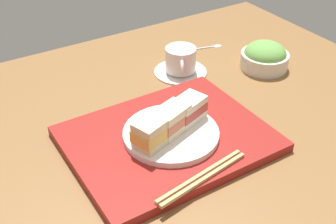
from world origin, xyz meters
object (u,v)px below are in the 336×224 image
object	(u,v)px
sandwich_middle	(171,120)
sandwich_far	(188,110)
salad_bowl	(265,57)
teaspoon	(213,46)
chopsticks_pair	(202,177)
sandwich_near	(153,132)
coffee_cup	(181,62)
sandwich_plate	(171,134)

from	to	relation	value
sandwich_middle	sandwich_far	xyz separation A→B (cm)	(5.17, 1.56, -0.24)
sandwich_middle	salad_bowl	world-z (taller)	sandwich_middle
salad_bowl	teaspoon	xyz separation A→B (cm)	(-4.25, 17.30, -2.91)
sandwich_middle	teaspoon	distance (cm)	47.47
teaspoon	sandwich_far	bearing A→B (deg)	-134.19
salad_bowl	chopsticks_pair	xyz separation A→B (cm)	(-40.77, -28.28, -0.78)
sandwich_near	coffee_cup	bearing A→B (deg)	47.72
coffee_cup	chopsticks_pair	bearing A→B (deg)	-117.96
sandwich_middle	sandwich_plate	bearing A→B (deg)	0.00
salad_bowl	teaspoon	distance (cm)	18.05
sandwich_plate	salad_bowl	size ratio (longest dim) A/B	1.55
sandwich_near	chopsticks_pair	world-z (taller)	sandwich_near
chopsticks_pair	coffee_cup	bearing A→B (deg)	62.04
sandwich_middle	salad_bowl	distance (cm)	41.67
sandwich_plate	teaspoon	xyz separation A→B (cm)	(34.66, 31.89, -2.43)
sandwich_near	teaspoon	bearing A→B (deg)	40.03
sandwich_near	salad_bowl	xyz separation A→B (cm)	(44.08, 16.16, -3.02)
salad_bowl	sandwich_middle	bearing A→B (deg)	-159.43
salad_bowl	teaspoon	size ratio (longest dim) A/B	1.21
chopsticks_pair	sandwich_middle	bearing A→B (deg)	82.26
sandwich_middle	salad_bowl	bearing A→B (deg)	20.57
sandwich_plate	salad_bowl	distance (cm)	41.56
sandwich_plate	chopsticks_pair	distance (cm)	13.81
sandwich_near	teaspoon	size ratio (longest dim) A/B	0.86
sandwich_far	chopsticks_pair	size ratio (longest dim) A/B	0.42
sandwich_near	teaspoon	distance (cm)	52.35
sandwich_near	chopsticks_pair	bearing A→B (deg)	-74.73
sandwich_plate	salad_bowl	world-z (taller)	salad_bowl
sandwich_plate	teaspoon	distance (cm)	47.17
sandwich_near	salad_bowl	distance (cm)	47.04
salad_bowl	coffee_cup	distance (cm)	22.79
sandwich_middle	coffee_cup	size ratio (longest dim) A/B	0.62
sandwich_plate	teaspoon	bearing A→B (deg)	42.62
sandwich_middle	sandwich_far	world-z (taller)	sandwich_middle
salad_bowl	coffee_cup	world-z (taller)	salad_bowl
teaspoon	sandwich_near	bearing A→B (deg)	-139.97
sandwich_near	sandwich_far	distance (cm)	10.80
salad_bowl	coffee_cup	size ratio (longest dim) A/B	0.91
salad_bowl	sandwich_plate	bearing A→B (deg)	-159.43
sandwich_near	teaspoon	xyz separation A→B (cm)	(39.83, 33.45, -5.93)
sandwich_plate	coffee_cup	world-z (taller)	coffee_cup
sandwich_plate	salad_bowl	bearing A→B (deg)	20.57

